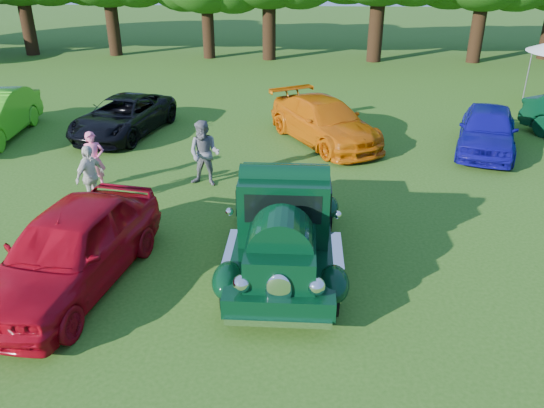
# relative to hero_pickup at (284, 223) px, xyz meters

# --- Properties ---
(ground) EXTENTS (120.00, 120.00, 0.00)m
(ground) POSITION_rel_hero_pickup_xyz_m (-1.08, -0.65, -0.90)
(ground) COLOR #265113
(ground) RESTS_ON ground
(hero_pickup) EXTENTS (2.48, 5.33, 2.08)m
(hero_pickup) POSITION_rel_hero_pickup_xyz_m (0.00, 0.00, 0.00)
(hero_pickup) COLOR black
(hero_pickup) RESTS_ON ground
(red_convertible) EXTENTS (2.71, 5.08, 1.64)m
(red_convertible) POSITION_rel_hero_pickup_xyz_m (-4.09, -1.16, -0.08)
(red_convertible) COLOR #9A0613
(red_convertible) RESTS_ON ground
(back_car_black) EXTENTS (3.15, 5.18, 1.34)m
(back_car_black) POSITION_rel_hero_pickup_xyz_m (-6.12, 8.35, -0.23)
(back_car_black) COLOR black
(back_car_black) RESTS_ON ground
(back_car_orange) EXTENTS (4.38, 5.46, 1.48)m
(back_car_orange) POSITION_rel_hero_pickup_xyz_m (1.05, 7.92, -0.16)
(back_car_orange) COLOR #C75A07
(back_car_orange) RESTS_ON ground
(back_car_blue) EXTENTS (3.01, 4.71, 1.49)m
(back_car_blue) POSITION_rel_hero_pickup_xyz_m (6.36, 7.32, -0.16)
(back_car_blue) COLOR #0F0B81
(back_car_blue) RESTS_ON ground
(spectator_pink) EXTENTS (0.70, 0.60, 1.61)m
(spectator_pink) POSITION_rel_hero_pickup_xyz_m (-5.41, 3.60, -0.10)
(spectator_pink) COLOR pink
(spectator_pink) RESTS_ON ground
(spectator_grey) EXTENTS (1.02, 0.87, 1.87)m
(spectator_grey) POSITION_rel_hero_pickup_xyz_m (-2.38, 3.96, 0.03)
(spectator_grey) COLOR slate
(spectator_grey) RESTS_ON ground
(spectator_white) EXTENTS (0.70, 1.04, 1.64)m
(spectator_white) POSITION_rel_hero_pickup_xyz_m (-5.06, 2.40, -0.08)
(spectator_white) COLOR beige
(spectator_white) RESTS_ON ground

